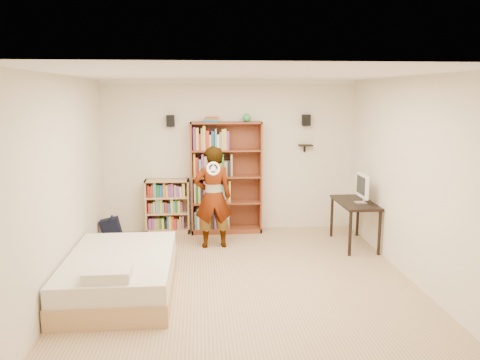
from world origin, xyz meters
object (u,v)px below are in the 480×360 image
(tall_bookshelf, at_px, (226,178))
(computer_desk, at_px, (354,223))
(person, at_px, (213,197))
(daybed, at_px, (120,269))
(low_bookshelf, at_px, (168,206))

(tall_bookshelf, distance_m, computer_desk, 2.34)
(computer_desk, distance_m, person, 2.36)
(tall_bookshelf, xyz_separation_m, computer_desk, (2.05, -0.94, -0.62))
(computer_desk, bearing_deg, daybed, -156.45)
(low_bookshelf, bearing_deg, person, -47.24)
(low_bookshelf, bearing_deg, daybed, -99.73)
(daybed, relative_size, person, 1.22)
(tall_bookshelf, xyz_separation_m, person, (-0.26, -0.82, -0.16))
(tall_bookshelf, height_order, low_bookshelf, tall_bookshelf)
(low_bookshelf, relative_size, computer_desk, 0.89)
(tall_bookshelf, xyz_separation_m, daybed, (-1.48, -2.48, -0.69))
(daybed, bearing_deg, low_bookshelf, 80.27)
(computer_desk, height_order, daybed, computer_desk)
(tall_bookshelf, relative_size, computer_desk, 1.82)
(low_bookshelf, height_order, computer_desk, low_bookshelf)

